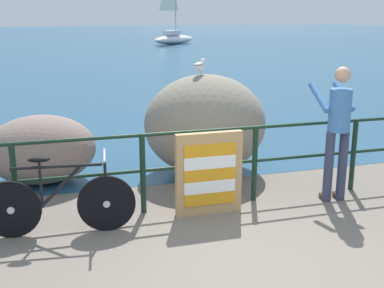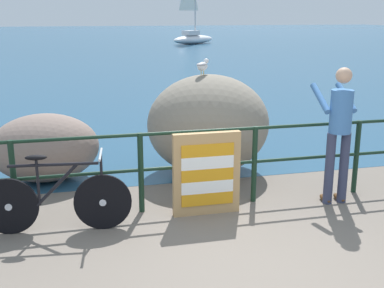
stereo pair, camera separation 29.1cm
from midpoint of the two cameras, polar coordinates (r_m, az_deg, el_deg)
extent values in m
cube|color=#6B6056|center=(24.09, -9.84, 8.84)|extent=(120.00, 120.00, 0.10)
cube|color=navy|center=(51.77, -12.14, 11.96)|extent=(120.00, 90.00, 0.01)
cylinder|color=black|center=(6.08, -18.64, -4.27)|extent=(0.07, 0.07, 1.02)
cylinder|color=black|center=(6.12, -4.58, -3.38)|extent=(0.07, 0.07, 1.02)
cylinder|color=black|center=(6.50, 8.51, -2.38)|extent=(0.07, 0.07, 1.02)
cylinder|color=black|center=(7.19, 19.61, -1.42)|extent=(0.07, 0.07, 1.02)
cylinder|color=black|center=(6.14, 2.22, 1.48)|extent=(7.46, 0.04, 0.04)
cylinder|color=black|center=(6.26, 2.17, -2.53)|extent=(7.46, 0.04, 0.04)
cylinder|color=black|center=(5.87, -19.13, -6.87)|extent=(0.66, 0.11, 0.66)
cylinder|color=#B7BCC6|center=(5.87, -19.13, -6.87)|extent=(0.09, 0.06, 0.08)
cylinder|color=black|center=(5.74, -8.86, -6.68)|extent=(0.66, 0.11, 0.66)
cylinder|color=#B7BCC6|center=(5.74, -8.86, -6.68)|extent=(0.09, 0.06, 0.08)
cylinder|color=black|center=(5.63, -14.35, -2.35)|extent=(0.99, 0.14, 0.04)
cylinder|color=black|center=(5.70, -13.93, -4.60)|extent=(0.50, 0.09, 0.50)
cylinder|color=black|center=(5.72, -16.03, -4.36)|extent=(0.03, 0.03, 0.53)
ellipsoid|color=black|center=(5.63, -16.24, -1.53)|extent=(0.25, 0.13, 0.06)
cylinder|color=black|center=(5.64, -8.97, -3.98)|extent=(0.03, 0.03, 0.57)
cylinder|color=#B7BCC6|center=(5.56, -9.09, -1.21)|extent=(0.08, 0.48, 0.03)
cylinder|color=#333851|center=(6.66, 16.86, -2.76)|extent=(0.12, 0.12, 0.95)
ellipsoid|color=#513319|center=(6.85, 16.35, -6.08)|extent=(0.11, 0.26, 0.08)
cylinder|color=#333851|center=(6.76, 18.36, -2.64)|extent=(0.12, 0.12, 0.95)
ellipsoid|color=#513319|center=(6.95, 17.83, -5.92)|extent=(0.11, 0.26, 0.08)
cylinder|color=#3F72B2|center=(6.53, 18.13, 3.59)|extent=(0.28, 0.28, 0.55)
sphere|color=tan|center=(6.46, 18.46, 7.54)|extent=(0.20, 0.20, 0.20)
cylinder|color=#3F72B2|center=(6.63, 15.87, 5.13)|extent=(0.10, 0.52, 0.34)
cylinder|color=#3F72B2|center=(6.80, 18.60, 5.15)|extent=(0.10, 0.52, 0.34)
cube|color=tan|center=(6.05, 3.08, -3.48)|extent=(0.84, 0.09, 1.04)
cube|color=orange|center=(6.11, 3.18, -6.40)|extent=(0.66, 0.01, 0.16)
cube|color=white|center=(6.05, 3.20, -5.03)|extent=(0.66, 0.01, 0.16)
cube|color=orange|center=(6.00, 3.22, -3.63)|extent=(0.66, 0.01, 0.16)
cube|color=white|center=(5.95, 3.24, -2.20)|extent=(0.66, 0.01, 0.16)
cube|color=orange|center=(5.91, 3.26, -0.76)|extent=(0.66, 0.01, 0.16)
ellipsoid|color=gray|center=(7.60, 3.00, 2.30)|extent=(1.89, 1.68, 1.53)
ellipsoid|color=gray|center=(7.55, -15.63, -0.40)|extent=(1.58, 1.27, 1.00)
cylinder|color=gold|center=(7.45, 2.20, 8.26)|extent=(0.01, 0.01, 0.06)
cylinder|color=gold|center=(7.43, 2.50, 8.24)|extent=(0.01, 0.01, 0.06)
ellipsoid|color=white|center=(7.43, 2.36, 8.98)|extent=(0.26, 0.27, 0.13)
ellipsoid|color=#9E9EA3|center=(7.41, 2.29, 9.20)|extent=(0.25, 0.26, 0.06)
sphere|color=white|center=(7.53, 2.78, 9.59)|extent=(0.08, 0.08, 0.08)
cone|color=gold|center=(7.57, 2.95, 9.58)|extent=(0.05, 0.05, 0.02)
ellipsoid|color=white|center=(40.26, 0.38, 12.01)|extent=(4.37, 3.55, 0.70)
cube|color=silver|center=(40.01, 0.09, 12.76)|extent=(1.52, 1.39, 0.36)
cylinder|color=#B2B2B7|center=(40.35, 0.58, 15.50)|extent=(0.10, 0.10, 4.20)
camera|label=1|loc=(0.15, -88.73, 0.34)|focal=46.02mm
camera|label=2|loc=(0.15, 91.27, -0.34)|focal=46.02mm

